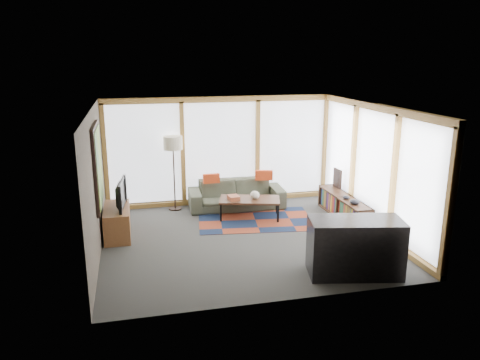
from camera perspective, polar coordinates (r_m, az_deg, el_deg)
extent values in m
plane|color=#33322F|center=(9.37, 0.56, -7.13)|extent=(5.50, 5.50, 0.00)
cube|color=#493F36|center=(8.75, -17.20, -0.45)|extent=(0.04, 5.00, 2.60)
cube|color=#493F36|center=(6.66, 5.71, -4.61)|extent=(5.50, 0.04, 2.60)
cube|color=silver|center=(8.73, 0.61, 8.89)|extent=(5.50, 5.00, 0.04)
cube|color=white|center=(11.32, -2.39, 3.61)|extent=(5.30, 0.02, 2.35)
cube|color=white|center=(9.95, 15.99, 1.45)|extent=(0.02, 4.80, 2.35)
cube|color=black|center=(8.98, -16.98, 1.60)|extent=(0.05, 1.35, 1.55)
cube|color=#CDC90A|center=(8.97, -16.79, 1.61)|extent=(0.02, 1.20, 1.40)
cube|color=maroon|center=(10.38, 1.87, -4.87)|extent=(2.67, 1.90, 0.01)
imported|color=#383B2D|center=(11.11, -0.44, -1.76)|extent=(2.27, 0.96, 0.65)
cube|color=#B73815|center=(10.86, -3.52, 0.19)|extent=(0.39, 0.13, 0.21)
cube|color=#B73815|center=(11.12, 2.93, 0.59)|extent=(0.43, 0.22, 0.23)
cube|color=#964629|center=(10.31, -0.79, -2.17)|extent=(0.25, 0.30, 0.09)
ellipsoid|color=beige|center=(10.36, 1.82, -1.84)|extent=(0.23, 0.23, 0.18)
ellipsoid|color=black|center=(10.07, 13.80, -2.58)|extent=(0.22, 0.22, 0.11)
ellipsoid|color=black|center=(10.38, 12.82, -2.07)|extent=(0.17, 0.17, 0.08)
cube|color=black|center=(11.20, 11.79, 0.21)|extent=(0.07, 0.34, 0.44)
cube|color=brown|center=(9.72, -14.73, -4.95)|extent=(0.50, 1.19, 0.59)
imported|color=black|center=(9.55, -14.72, -1.67)|extent=(0.23, 0.97, 0.56)
cube|color=black|center=(7.98, 13.84, -7.95)|extent=(1.61, 0.99, 0.95)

